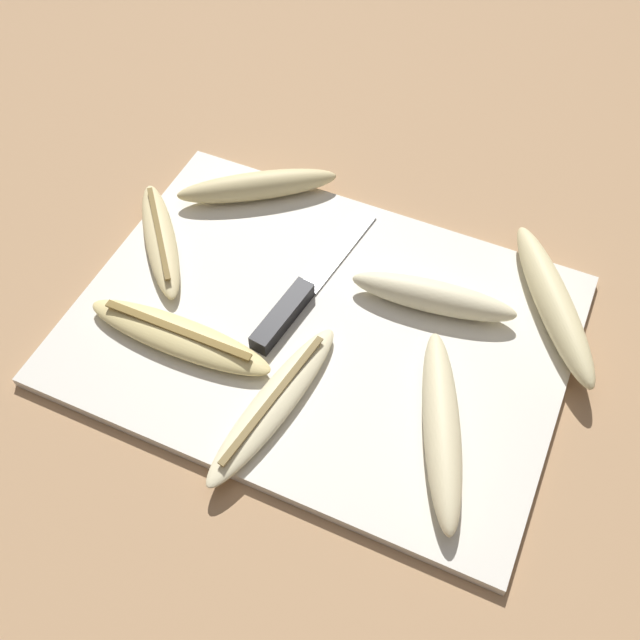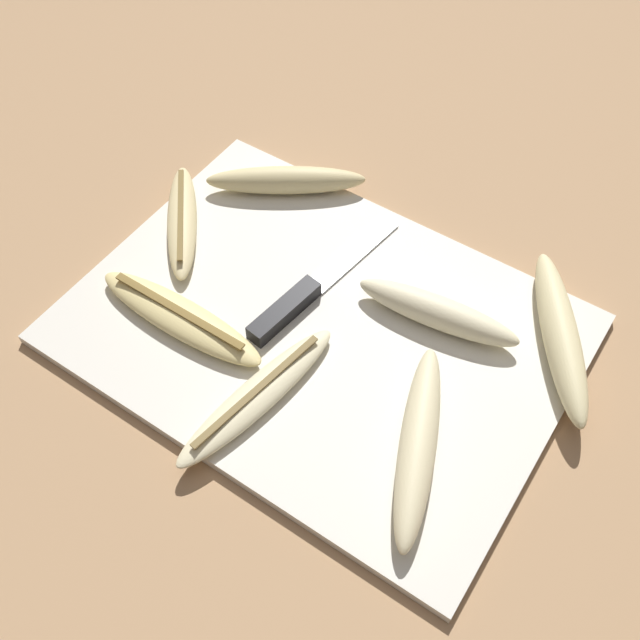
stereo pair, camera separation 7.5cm
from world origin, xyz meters
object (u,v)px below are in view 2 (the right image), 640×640
banana_bright_far (438,312)px  banana_golden_short (180,317)px  knife (300,298)px  banana_pale_long (258,395)px  banana_cream_curved (418,443)px  banana_mellow_near (286,180)px  banana_soft_right (560,335)px  banana_ripe_center (182,221)px

banana_bright_far → banana_golden_short: 0.26m
knife → banana_pale_long: 0.12m
banana_cream_curved → banana_mellow_near: (-0.29, 0.21, -0.00)m
banana_cream_curved → banana_pale_long: 0.16m
banana_golden_short → banana_bright_far: bearing=34.3°
banana_pale_long → banana_mellow_near: bearing=120.1°
knife → banana_soft_right: size_ratio=1.16×
knife → banana_bright_far: banana_bright_far is taller
banana_ripe_center → banana_golden_short: bearing=-50.8°
banana_cream_curved → banana_golden_short: (-0.27, -0.01, -0.01)m
banana_pale_long → banana_ripe_center: (-0.20, 0.13, 0.00)m
banana_bright_far → banana_cream_curved: bearing=-68.1°
banana_soft_right → banana_ripe_center: banana_soft_right is taller
banana_cream_curved → banana_mellow_near: 0.36m
banana_cream_curved → banana_pale_long: (-0.15, -0.04, -0.01)m
knife → banana_ripe_center: banana_ripe_center is taller
knife → banana_soft_right: banana_soft_right is taller
banana_cream_curved → banana_ripe_center: 0.37m
banana_golden_short → banana_ripe_center: same height
banana_pale_long → banana_golden_short: size_ratio=1.01×
banana_golden_short → knife: bearing=46.3°
banana_pale_long → banana_mellow_near: (-0.14, 0.25, 0.01)m
knife → banana_soft_right: bearing=29.6°
knife → banana_soft_right: 0.26m
banana_bright_far → banana_pale_long: banana_bright_far is taller
knife → banana_mellow_near: bearing=137.7°
banana_cream_curved → banana_golden_short: banana_cream_curved is taller
knife → banana_golden_short: (-0.09, -0.09, 0.00)m
knife → banana_golden_short: bearing=-126.2°
banana_soft_right → knife: bearing=-157.9°
banana_bright_far → banana_mellow_near: 0.25m
banana_soft_right → banana_ripe_center: size_ratio=1.25×
banana_bright_far → banana_ripe_center: banana_bright_far is taller
banana_pale_long → banana_cream_curved: bearing=13.7°
banana_mellow_near → banana_golden_short: size_ratio=0.85×
banana_golden_short → banana_ripe_center: size_ratio=1.31×
banana_pale_long → banana_ripe_center: size_ratio=1.32×
banana_bright_far → banana_cream_curved: size_ratio=0.86×
knife → banana_pale_long: bearing=-66.2°
banana_soft_right → banana_cream_curved: (-0.06, -0.18, -0.00)m
banana_golden_short → banana_ripe_center: (-0.09, 0.10, 0.00)m
banana_golden_short → banana_ripe_center: bearing=129.2°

